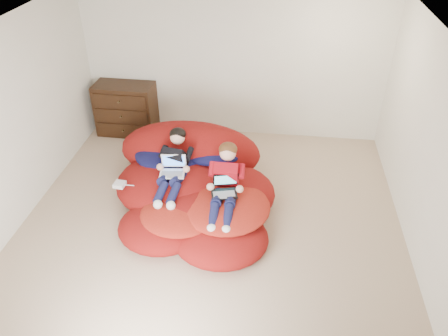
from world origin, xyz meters
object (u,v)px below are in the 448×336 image
beanbag_pile (193,185)px  dresser (126,109)px  laptop_white (173,168)px  older_boy (174,162)px  younger_boy (225,181)px  laptop_black (225,188)px

beanbag_pile → dresser: bearing=130.3°
laptop_white → older_boy: bearing=90.0°
dresser → beanbag_pile: bearing=-49.7°
dresser → younger_boy: size_ratio=0.97×
laptop_black → laptop_white: bearing=159.9°
beanbag_pile → laptop_white: beanbag_pile is taller
dresser → laptop_white: 2.32m
laptop_black → beanbag_pile: bearing=140.9°
dresser → beanbag_pile: 2.35m
beanbag_pile → laptop_black: 0.71m
younger_boy → laptop_black: bearing=-90.0°
beanbag_pile → laptop_black: beanbag_pile is taller
older_boy → younger_boy: younger_boy is taller
dresser → younger_boy: (2.02, -2.14, 0.18)m
laptop_white → laptop_black: 0.78m
laptop_black → dresser: bearing=132.6°
dresser → laptop_black: size_ratio=2.70×
laptop_black → older_boy: bearing=153.8°
dresser → laptop_white: dresser is taller
older_boy → laptop_white: (0.00, -0.09, -0.04)m
older_boy → dresser: bearing=125.0°
beanbag_pile → older_boy: bearing=-169.4°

